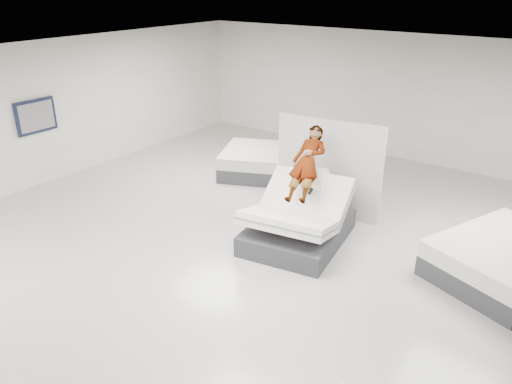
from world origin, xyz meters
TOP-DOWN VIEW (x-y plane):
  - room at (0.00, 0.00)m, footprint 14.00×14.04m
  - hero_bed at (0.28, 1.54)m, footprint 1.85×2.27m
  - person at (0.23, 1.84)m, footprint 0.76×1.40m
  - remote at (0.51, 1.53)m, footprint 0.07×0.15m
  - divider_panel at (0.13, 2.88)m, footprint 2.15×0.35m
  - flat_bed_right_far at (3.60, 2.45)m, footprint 2.42×2.73m
  - flat_bed_left_far at (-2.01, 3.99)m, footprint 2.73×2.44m
  - wall_poster at (-5.93, 0.50)m, footprint 0.06×0.95m

SIDE VIEW (x-z plane):
  - flat_bed_left_far at x=-2.01m, z-range 0.00..0.62m
  - flat_bed_right_far at x=3.60m, z-range 0.00..0.62m
  - hero_bed at x=0.28m, z-range -0.22..1.01m
  - divider_panel at x=0.13m, z-range 0.00..1.96m
  - remote at x=0.51m, z-range 1.01..1.09m
  - person at x=0.23m, z-range 0.53..1.91m
  - room at x=0.00m, z-range 0.00..3.20m
  - wall_poster at x=-5.93m, z-range 1.23..1.98m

